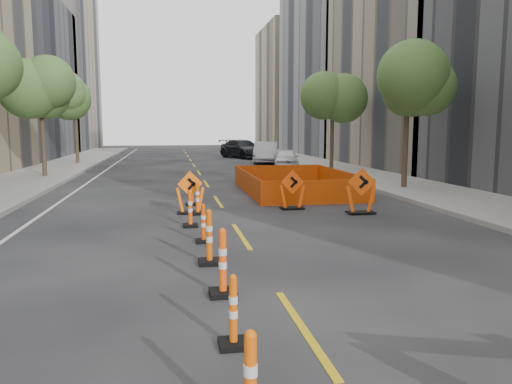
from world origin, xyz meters
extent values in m
plane|color=black|center=(0.00, 0.00, 0.00)|extent=(140.00, 140.00, 0.00)
cube|color=gray|center=(9.00, 12.00, 0.07)|extent=(4.00, 90.00, 0.15)
cube|color=gray|center=(-17.00, 55.60, 10.00)|extent=(12.00, 20.00, 20.00)
cube|color=gray|center=(17.00, 23.80, 7.00)|extent=(12.00, 16.00, 14.00)
cube|color=gray|center=(17.00, 40.20, 10.00)|extent=(12.00, 18.00, 20.00)
cube|color=tan|center=(17.00, 58.60, 8.00)|extent=(12.00, 14.00, 16.00)
cylinder|color=#382B1E|center=(-8.40, 20.00, 1.57)|extent=(0.24, 0.24, 3.15)
sphere|color=#38622A|center=(-8.40, 20.00, 4.55)|extent=(2.80, 2.80, 2.80)
cylinder|color=#382B1E|center=(-8.40, 30.00, 1.57)|extent=(0.24, 0.24, 3.15)
sphere|color=#38622A|center=(-8.40, 30.00, 4.55)|extent=(2.80, 2.80, 2.80)
cylinder|color=#382B1E|center=(8.40, 12.00, 1.57)|extent=(0.24, 0.24, 3.15)
sphere|color=#38622A|center=(8.40, 12.00, 4.55)|extent=(2.80, 2.80, 2.80)
cylinder|color=#382B1E|center=(8.40, 22.00, 1.57)|extent=(0.24, 0.24, 3.15)
sphere|color=#38622A|center=(8.40, 22.00, 4.55)|extent=(2.80, 2.80, 2.80)
imported|color=white|center=(5.96, 24.10, 0.67)|extent=(2.41, 4.19, 1.34)
imported|color=#B0B1B6|center=(5.57, 29.30, 0.82)|extent=(2.80, 5.25, 1.64)
imported|color=black|center=(4.79, 36.06, 0.82)|extent=(4.32, 6.11, 1.64)
camera|label=1|loc=(-1.76, -8.36, 2.76)|focal=35.00mm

